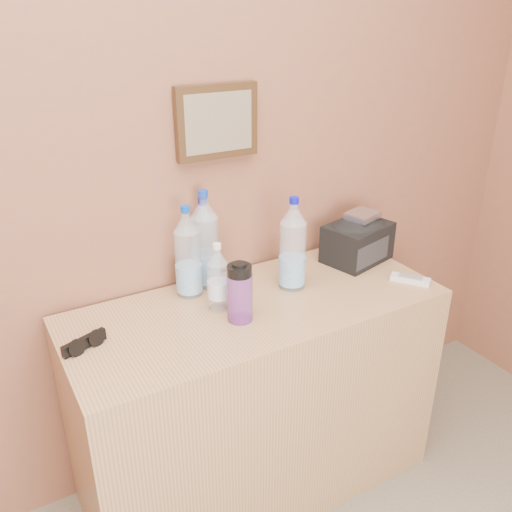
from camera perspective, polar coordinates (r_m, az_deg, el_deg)
The scene contains 12 objects.
picture_frame at distance 1.90m, azimuth -4.11°, elevation 13.89°, with size 0.30×0.03×0.25m, color #382311, non-canonical shape.
dresser at distance 2.11m, azimuth 0.06°, elevation -14.75°, with size 1.32×0.55×0.82m, color tan.
pet_large_a at distance 1.95m, azimuth -5.37°, elevation 1.25°, with size 0.10×0.10×0.36m.
pet_large_b at distance 1.96m, azimuth -5.43°, elevation 0.93°, with size 0.09×0.09×0.33m.
pet_large_c at distance 1.89m, azimuth -7.18°, elevation -0.04°, with size 0.09×0.09×0.33m.
pet_large_d at distance 1.93m, azimuth 3.88°, elevation 0.80°, with size 0.09×0.09×0.34m.
pet_small at distance 1.81m, azimuth -4.02°, elevation -2.60°, with size 0.07×0.07×0.24m.
nalgene_bottle at distance 1.74m, azimuth -1.72°, elevation -3.85°, with size 0.08×0.08×0.20m.
sunglasses at distance 1.72m, azimuth -17.64°, elevation -8.70°, with size 0.14×0.05×0.04m, color black, non-canonical shape.
ac_remote at distance 2.10m, azimuth 15.93°, elevation -2.38°, with size 0.14×0.05×0.02m, color white.
toiletry_bag at distance 2.20m, azimuth 10.63°, elevation 1.66°, with size 0.26×0.18×0.17m, color black, non-canonical shape.
foil_packet at distance 2.18m, azimuth 11.15°, elevation 4.23°, with size 0.12×0.10×0.03m, color silver.
Camera 1 is at (-0.32, 0.30, 1.76)m, focal length 38.00 mm.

